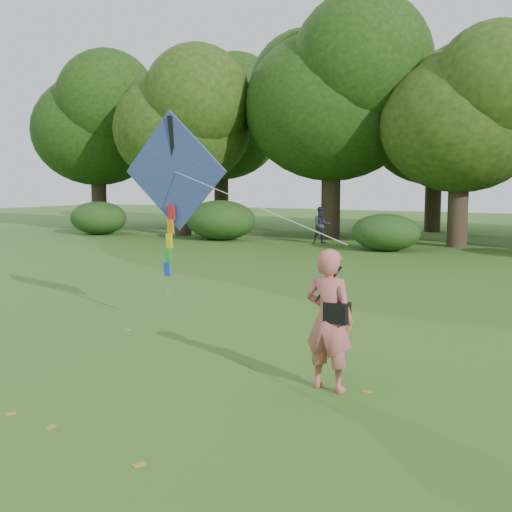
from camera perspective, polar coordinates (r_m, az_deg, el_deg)
The scene contains 7 objects.
ground at distance 8.02m, azimuth -1.52°, elevation -12.55°, with size 100.00×100.00×0.00m, color #265114.
man_kite_flyer at distance 8.17m, azimuth 6.51°, elevation -5.64°, with size 0.66×0.43×1.81m, color #C05C5A.
bystander_left at distance 27.45m, azimuth 5.85°, elevation 2.74°, with size 0.77×0.60×1.58m, color #282835.
crossbody_bag at distance 8.07m, azimuth 7.20°, elevation -4.94°, with size 0.43×0.20×0.71m.
flying_kite at distance 11.56m, azimuth -7.22°, elevation 7.20°, with size 5.15×2.18×2.96m.
shrub_band at distance 24.56m, azimuth 19.11°, elevation 2.12°, with size 39.15×3.22×1.88m.
fallen_leaves at distance 10.06m, azimuth 4.70°, elevation -8.55°, with size 10.97×14.53×0.01m.
Camera 1 is at (4.00, -6.44, 2.64)m, focal length 45.00 mm.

